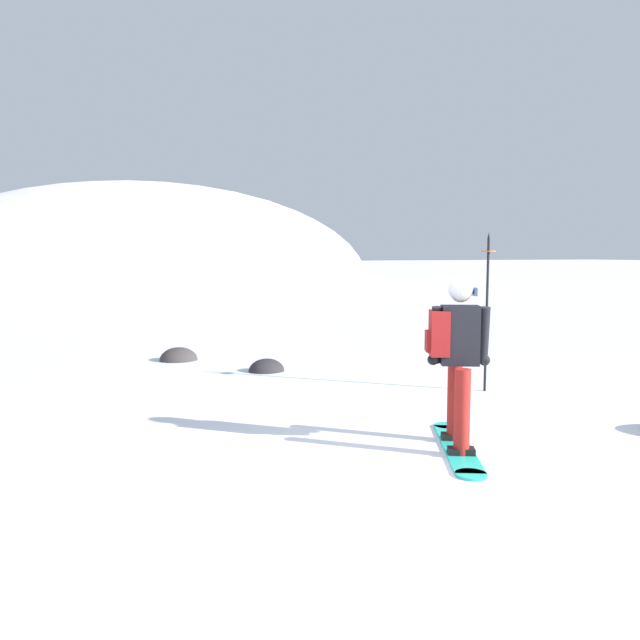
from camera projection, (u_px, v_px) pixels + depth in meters
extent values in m
plane|color=white|center=(450.00, 472.00, 5.61)|extent=(300.00, 300.00, 0.00)
ellipsoid|color=white|center=(142.00, 284.00, 40.62)|extent=(29.36, 26.43, 12.68)
cube|color=#23B7A3|center=(457.00, 447.00, 6.28)|extent=(0.92, 1.53, 0.02)
cylinder|color=#23B7A3|center=(446.00, 426.00, 7.05)|extent=(0.28, 0.28, 0.02)
cylinder|color=#23B7A3|center=(471.00, 475.00, 5.51)|extent=(0.28, 0.28, 0.02)
cube|color=black|center=(454.00, 436.00, 6.51)|extent=(0.29, 0.23, 0.06)
cube|color=black|center=(461.00, 451.00, 6.04)|extent=(0.29, 0.23, 0.06)
cylinder|color=maroon|center=(455.00, 400.00, 6.47)|extent=(0.15, 0.15, 0.82)
cylinder|color=maroon|center=(462.00, 412.00, 6.00)|extent=(0.15, 0.15, 0.82)
cube|color=black|center=(460.00, 335.00, 6.16)|extent=(0.42, 0.35, 0.58)
cylinder|color=black|center=(436.00, 335.00, 6.18)|extent=(0.17, 0.20, 0.57)
cylinder|color=black|center=(484.00, 335.00, 6.15)|extent=(0.17, 0.20, 0.57)
sphere|color=black|center=(433.00, 360.00, 6.24)|extent=(0.11, 0.11, 0.11)
sphere|color=black|center=(484.00, 360.00, 6.21)|extent=(0.11, 0.11, 0.11)
cube|color=maroon|center=(439.00, 333.00, 6.17)|extent=(0.28, 0.33, 0.44)
cube|color=maroon|center=(429.00, 341.00, 6.19)|extent=(0.14, 0.21, 0.20)
sphere|color=beige|center=(461.00, 292.00, 6.12)|extent=(0.21, 0.21, 0.21)
sphere|color=silver|center=(461.00, 288.00, 6.11)|extent=(0.25, 0.25, 0.25)
cube|color=navy|center=(475.00, 292.00, 6.11)|extent=(0.10, 0.17, 0.08)
cylinder|color=black|center=(487.00, 315.00, 8.81)|extent=(0.04, 0.04, 2.14)
cylinder|color=orange|center=(488.00, 251.00, 8.72)|extent=(0.20, 0.20, 0.02)
cone|color=black|center=(489.00, 235.00, 8.69)|extent=(0.04, 0.04, 0.08)
ellipsoid|color=#383333|center=(179.00, 360.00, 11.46)|extent=(0.68, 0.58, 0.48)
ellipsoid|color=#282628|center=(266.00, 371.00, 10.41)|extent=(0.59, 0.51, 0.42)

